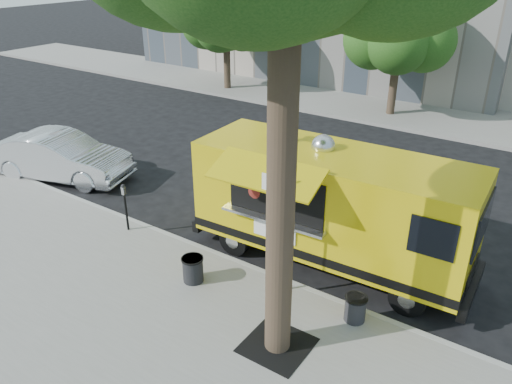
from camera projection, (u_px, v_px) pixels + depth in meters
ground at (249, 245)px, 12.90m from camera, size 120.00×120.00×0.00m
sidewalk at (134, 331)px, 9.89m from camera, size 60.00×6.00×0.15m
curb at (227, 260)px, 12.17m from camera, size 60.00×0.14×0.16m
far_sidewalk at (417, 114)px, 22.91m from camera, size 60.00×5.00×0.15m
tree_well at (277, 345)px, 9.44m from camera, size 1.20×1.20×0.02m
far_tree_a at (226, 17)px, 25.44m from camera, size 3.42×3.42×5.36m
far_tree_b at (400, 29)px, 21.17m from camera, size 3.60×3.60×5.50m
sign_post at (268, 225)px, 10.15m from camera, size 0.28×0.06×3.00m
parking_meter at (125, 202)px, 12.98m from camera, size 0.11×0.11×1.33m
food_truck at (330, 205)px, 11.57m from camera, size 6.83×3.31×3.33m
sedan at (61, 157)px, 16.37m from camera, size 4.94×2.87×1.54m
trash_bin_left at (193, 268)px, 11.15m from camera, size 0.50×0.50×0.60m
trash_bin_right at (355, 308)px, 9.97m from camera, size 0.46×0.46×0.55m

